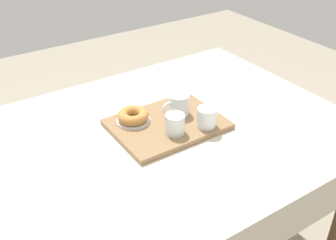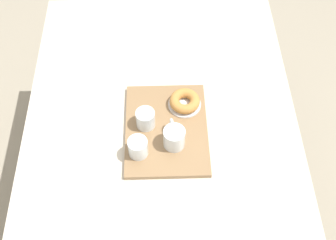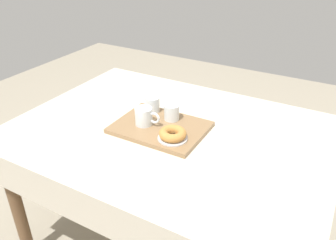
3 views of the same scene
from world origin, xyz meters
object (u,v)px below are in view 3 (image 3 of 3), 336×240
sugar_donut_left (173,134)px  serving_tray (160,127)px  water_glass_near (152,105)px  donut_plate_left (173,138)px  water_glass_far (172,113)px  tea_mug_left (144,117)px  dining_table (170,144)px

sugar_donut_left → serving_tray: bearing=-35.2°
water_glass_near → serving_tray: bearing=135.4°
serving_tray → donut_plate_left: 0.13m
donut_plate_left → sugar_donut_left: 0.02m
sugar_donut_left → water_glass_near: bearing=-40.2°
sugar_donut_left → water_glass_far: bearing=-59.9°
serving_tray → sugar_donut_left: size_ratio=3.47×
water_glass_near → donut_plate_left: (-0.22, 0.18, -0.03)m
tea_mug_left → donut_plate_left: (-0.18, 0.05, -0.04)m
water_glass_far → sugar_donut_left: water_glass_far is taller
tea_mug_left → sugar_donut_left: bearing=164.7°
dining_table → water_glass_near: (0.15, -0.09, 0.14)m
serving_tray → water_glass_near: size_ratio=5.49×
water_glass_near → sugar_donut_left: bearing=139.8°
dining_table → tea_mug_left: (0.12, 0.05, 0.14)m
serving_tray → sugar_donut_left: bearing=144.8°
tea_mug_left → water_glass_near: bearing=-74.4°
tea_mug_left → water_glass_near: size_ratio=1.62×
serving_tray → water_glass_far: (-0.02, -0.08, 0.05)m
water_glass_near → sugar_donut_left: size_ratio=0.63×
serving_tray → water_glass_near: 0.16m
serving_tray → donut_plate_left: (-0.11, 0.08, 0.01)m
dining_table → water_glass_far: bearing=-66.0°
water_glass_near → water_glass_far: same height
donut_plate_left → sugar_donut_left: sugar_donut_left is taller
water_glass_far → donut_plate_left: size_ratio=0.58×
donut_plate_left → sugar_donut_left: (0.00, 0.00, 0.02)m
serving_tray → water_glass_far: 0.09m
tea_mug_left → water_glass_far: (-0.09, -0.11, -0.01)m
serving_tray → sugar_donut_left: (-0.11, 0.08, 0.04)m
dining_table → sugar_donut_left: (-0.06, 0.10, 0.13)m
tea_mug_left → donut_plate_left: tea_mug_left is taller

